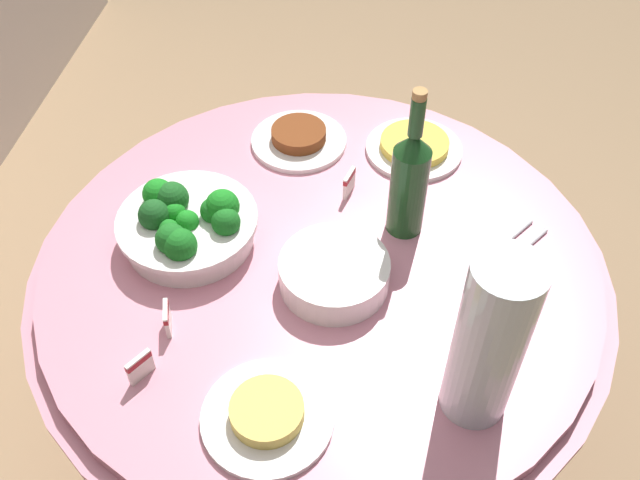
{
  "coord_description": "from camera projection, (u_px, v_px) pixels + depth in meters",
  "views": [
    {
      "loc": [
        -0.93,
        -0.12,
        1.8
      ],
      "look_at": [
        0.0,
        0.0,
        0.79
      ],
      "focal_mm": 40.15,
      "sensor_mm": 36.0,
      "label": 1
    }
  ],
  "objects": [
    {
      "name": "broccoli_bowl",
      "position": [
        187.0,
        224.0,
        1.41
      ],
      "size": [
        0.28,
        0.28,
        0.12
      ],
      "color": "white",
      "rests_on": "buffet_table"
    },
    {
      "name": "serving_tongs",
      "position": [
        513.0,
        247.0,
        1.43
      ],
      "size": [
        0.15,
        0.13,
        0.01
      ],
      "color": "silver",
      "rests_on": "buffet_table"
    },
    {
      "name": "label_placard_rear",
      "position": [
        349.0,
        182.0,
        1.52
      ],
      "size": [
        0.05,
        0.02,
        0.05
      ],
      "color": "white",
      "rests_on": "buffet_table"
    },
    {
      "name": "label_placard_mid",
      "position": [
        167.0,
        317.0,
        1.28
      ],
      "size": [
        0.05,
        0.02,
        0.05
      ],
      "color": "white",
      "rests_on": "buffet_table"
    },
    {
      "name": "decorative_fruit_vase",
      "position": [
        487.0,
        348.0,
        1.08
      ],
      "size": [
        0.11,
        0.11,
        0.34
      ],
      "color": "silver",
      "rests_on": "buffet_table"
    },
    {
      "name": "food_plate_stir_fry",
      "position": [
        299.0,
        138.0,
        1.65
      ],
      "size": [
        0.22,
        0.22,
        0.04
      ],
      "color": "white",
      "rests_on": "buffet_table"
    },
    {
      "name": "food_plate_noodles",
      "position": [
        267.0,
        415.0,
        1.16
      ],
      "size": [
        0.22,
        0.22,
        0.04
      ],
      "color": "white",
      "rests_on": "buffet_table"
    },
    {
      "name": "food_plate_fried_egg",
      "position": [
        414.0,
        147.0,
        1.63
      ],
      "size": [
        0.22,
        0.22,
        0.03
      ],
      "color": "white",
      "rests_on": "buffet_table"
    },
    {
      "name": "ground_plane",
      "position": [
        320.0,
        436.0,
        1.96
      ],
      "size": [
        6.0,
        6.0,
        0.0
      ],
      "primitive_type": "plane",
      "color": "#9E7F5B"
    },
    {
      "name": "plate_stack",
      "position": [
        334.0,
        273.0,
        1.35
      ],
      "size": [
        0.21,
        0.21,
        0.06
      ],
      "color": "white",
      "rests_on": "buffet_table"
    },
    {
      "name": "label_placard_front",
      "position": [
        140.0,
        366.0,
        1.21
      ],
      "size": [
        0.05,
        0.04,
        0.05
      ],
      "color": "white",
      "rests_on": "buffet_table"
    },
    {
      "name": "buffet_table",
      "position": [
        320.0,
        360.0,
        1.68
      ],
      "size": [
        1.16,
        1.16,
        0.74
      ],
      "color": "maroon",
      "rests_on": "ground_plane"
    },
    {
      "name": "wine_bottle",
      "position": [
        409.0,
        180.0,
        1.38
      ],
      "size": [
        0.07,
        0.07,
        0.34
      ],
      "color": "#1A471E",
      "rests_on": "buffet_table"
    }
  ]
}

